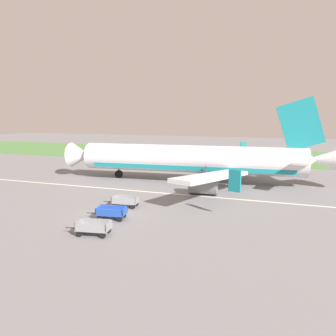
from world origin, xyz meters
TOP-DOWN VIEW (x-y plane):
  - ground_plane at (0.00, 0.00)m, footprint 220.00×220.00m
  - grass_strip at (0.00, 48.10)m, footprint 220.00×28.00m
  - apron_stripe at (0.00, 9.71)m, footprint 120.00×0.36m
  - airplane at (3.62, 17.20)m, footprint 37.66×30.25m
  - baggage_cart_nearest at (0.85, -4.36)m, footprint 3.62×1.79m
  - baggage_cart_second_in_row at (0.31, -0.62)m, footprint 3.62×1.77m
  - baggage_cart_third_in_row at (-0.23, 3.14)m, footprint 3.62×1.71m

SIDE VIEW (x-z plane):
  - ground_plane at x=0.00m, z-range 0.00..0.00m
  - apron_stripe at x=0.00m, z-range 0.00..0.01m
  - grass_strip at x=0.00m, z-range 0.00..0.06m
  - baggage_cart_nearest at x=0.85m, z-range 0.07..1.14m
  - baggage_cart_second_in_row at x=0.31m, z-range 0.07..1.14m
  - baggage_cart_third_in_row at x=-0.23m, z-range 0.07..1.14m
  - airplane at x=3.62m, z-range -2.62..8.72m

